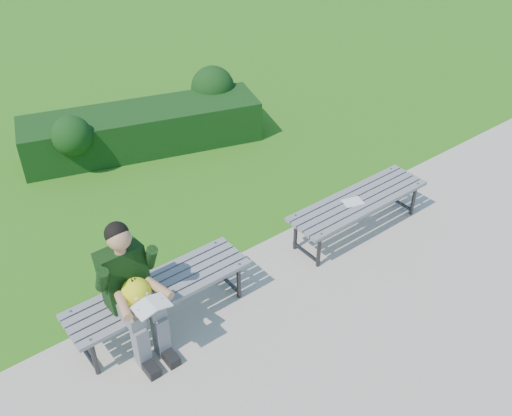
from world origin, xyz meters
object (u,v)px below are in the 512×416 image
hedge (149,123)px  bench_left (160,291)px  seated_boy (132,287)px  paper_sheet (353,202)px  bench_right (359,203)px

hedge → bench_left: hedge is taller
hedge → bench_left: (-1.64, -3.17, 0.06)m
seated_boy → paper_sheet: 2.73m
hedge → seated_boy: bearing=-120.8°
bench_left → seated_boy: (-0.30, -0.10, 0.30)m
hedge → paper_sheet: size_ratio=13.45×
bench_left → paper_sheet: size_ratio=7.00×
bench_left → seated_boy: 0.43m
seated_boy → paper_sheet: size_ratio=5.11×
bench_left → seated_boy: size_ratio=1.37×
bench_right → seated_boy: size_ratio=1.37×
hedge → seated_boy: 3.82m
hedge → bench_left: bearing=-117.4°
bench_left → bench_right: 2.53m
bench_left → seated_boy: bearing=-162.0°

